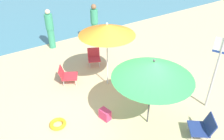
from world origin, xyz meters
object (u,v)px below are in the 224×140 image
Objects in this scene: umbrella_green at (153,70)px; beach_chair_c at (146,68)px; beach_chair_a at (67,75)px; warning_sign at (217,65)px; person_a at (94,24)px; swim_ring at (58,124)px; beach_chair_b at (203,127)px; person_b at (50,29)px; beach_bag at (105,114)px; beach_chair_d at (94,56)px; umbrella_orange at (107,30)px.

beach_chair_c is (1.41, 1.71, -1.35)m from umbrella_green.
beach_chair_a is 4.45m from warning_sign.
person_a is 5.41m from warning_sign.
umbrella_green reaches higher than beach_chair_a.
person_a is 5.03m from swim_ring.
beach_chair_b is at bearing 91.35° from beach_chair_c.
person_b is 6.45m from warning_sign.
beach_chair_b is 3.62m from swim_ring.
beach_chair_c is at bearing 75.41° from warning_sign.
beach_bag is at bearing 140.49° from umbrella_green.
beach_chair_c is at bearing 58.29° from beach_chair_d.
beach_chair_b reaches higher than beach_chair_d.
beach_chair_d is at bearing 78.75° from umbrella_orange.
beach_chair_a is at bearing -42.41° from beach_chair_d.
swim_ring is (-3.85, 1.63, -1.33)m from warning_sign.
beach_chair_c is at bearing 5.05° from beach_chair_a.
beach_chair_d is at bearing -42.12° from beach_chair_c.
umbrella_orange reaches higher than beach_chair_d.
beach_chair_b is 6.79m from person_b.
person_b is at bearing -49.57° from beach_chair_c.
beach_chair_a is 1.46m from beach_chair_d.
warning_sign is (2.85, -3.25, 1.06)m from beach_chair_a.
umbrella_green is at bearing 19.76° from person_b.
umbrella_green is at bearing -40.81° from beach_chair_a.
person_b is at bearing 98.32° from umbrella_orange.
person_a is at bearing 84.45° from person_b.
beach_chair_c is 0.32× the size of warning_sign.
beach_chair_d is at bearing -46.28° from beach_chair_b.
person_a is 1.84m from person_b.
beach_chair_d is 1.51× the size of swim_ring.
beach_chair_d is (-1.10, 1.65, 0.04)m from beach_chair_c.
beach_chair_c is (2.44, -1.09, -0.03)m from beach_chair_a.
beach_chair_a is 4.30m from beach_chair_b.
beach_chair_a is at bearing 94.37° from beach_bag.
person_a is (0.93, 1.54, 0.56)m from beach_chair_d.
umbrella_orange reaches higher than swim_ring.
umbrella_green is (-0.04, -2.01, -0.26)m from umbrella_orange.
umbrella_orange reaches higher than umbrella_green.
umbrella_orange is at bearing 23.21° from person_b.
person_b reaches higher than beach_chair_b.
beach_bag is (-0.40, -4.84, -0.68)m from person_b.
beach_chair_c reaches higher than swim_ring.
person_a reaches higher than beach_chair_c.
umbrella_green is 2.60m from beach_chair_c.
beach_chair_b is at bearing -36.28° from beach_chair_a.
person_b reaches higher than beach_chair_d.
beach_chair_b is 1.70× the size of swim_ring.
beach_bag is at bearing 37.87° from beach_chair_c.
beach_chair_d is 1.89m from person_a.
person_a is at bearing -72.77° from beach_chair_c.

